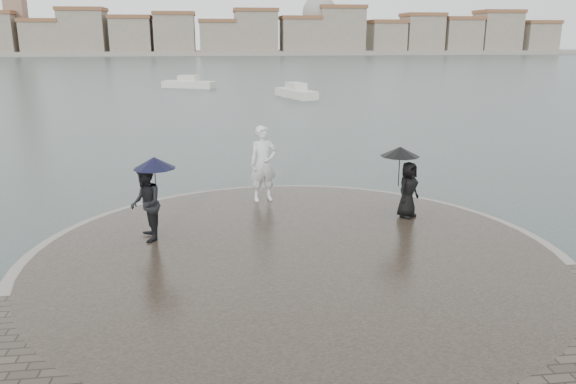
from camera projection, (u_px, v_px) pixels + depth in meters
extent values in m
plane|color=#2B3835|center=(324.00, 347.00, 9.67)|extent=(400.00, 400.00, 0.00)
cylinder|color=gray|center=(295.00, 261.00, 12.97)|extent=(12.50, 12.50, 0.32)
cylinder|color=#2D261E|center=(295.00, 260.00, 12.97)|extent=(11.90, 11.90, 0.36)
imported|color=silver|center=(263.00, 164.00, 16.75)|extent=(0.92, 0.70, 2.27)
imported|color=black|center=(146.00, 204.00, 13.48)|extent=(0.86, 1.02, 1.84)
cylinder|color=black|center=(156.00, 185.00, 13.49)|extent=(0.02, 0.02, 0.90)
cone|color=black|center=(154.00, 163.00, 13.34)|extent=(1.02, 1.02, 0.28)
imported|color=black|center=(408.00, 190.00, 15.29)|extent=(0.90, 0.85, 1.55)
cylinder|color=black|center=(399.00, 170.00, 15.21)|extent=(0.02, 0.02, 0.90)
cone|color=black|center=(400.00, 151.00, 15.07)|extent=(1.07, 1.07, 0.26)
cube|color=gray|center=(218.00, 53.00, 165.25)|extent=(260.00, 20.00, 1.20)
cube|color=gray|center=(43.00, 39.00, 155.30)|extent=(10.00, 10.00, 9.00)
cube|color=brown|center=(41.00, 20.00, 153.97)|extent=(10.60, 10.60, 1.00)
cube|color=gray|center=(84.00, 34.00, 156.28)|extent=(12.00, 10.00, 12.00)
cube|color=brown|center=(82.00, 9.00, 154.55)|extent=(12.60, 10.60, 1.00)
cube|color=gray|center=(132.00, 37.00, 158.19)|extent=(11.00, 10.00, 10.00)
cube|color=brown|center=(131.00, 17.00, 156.72)|extent=(11.60, 10.60, 1.00)
cube|color=gray|center=(175.00, 36.00, 159.56)|extent=(11.00, 10.00, 11.00)
cube|color=brown|center=(174.00, 13.00, 157.96)|extent=(11.60, 10.60, 1.00)
cube|color=gray|center=(218.00, 39.00, 161.34)|extent=(10.00, 10.00, 9.00)
cube|color=brown|center=(217.00, 21.00, 160.00)|extent=(10.60, 10.60, 1.00)
cube|color=gray|center=(256.00, 34.00, 162.32)|extent=(12.00, 10.00, 12.00)
cube|color=brown|center=(255.00, 10.00, 160.59)|extent=(12.60, 10.60, 1.00)
cube|color=gray|center=(300.00, 37.00, 164.22)|extent=(11.00, 10.00, 10.00)
cube|color=brown|center=(300.00, 18.00, 162.75)|extent=(11.60, 10.60, 1.00)
cube|color=gray|center=(340.00, 32.00, 165.33)|extent=(13.00, 10.00, 13.00)
cube|color=brown|center=(341.00, 7.00, 163.46)|extent=(13.60, 10.60, 1.00)
cube|color=gray|center=(386.00, 39.00, 167.63)|extent=(10.00, 10.00, 9.00)
cube|color=brown|center=(387.00, 22.00, 166.29)|extent=(10.60, 10.60, 1.00)
cube|color=gray|center=(421.00, 36.00, 168.74)|extent=(11.00, 10.00, 11.00)
cube|color=brown|center=(423.00, 15.00, 167.14)|extent=(11.60, 10.60, 1.00)
cube|color=gray|center=(459.00, 37.00, 170.39)|extent=(11.00, 10.00, 10.00)
cube|color=brown|center=(461.00, 18.00, 168.92)|extent=(11.60, 10.60, 1.00)
cube|color=gray|center=(497.00, 34.00, 171.63)|extent=(12.00, 10.00, 12.00)
cube|color=brown|center=(499.00, 12.00, 169.89)|extent=(12.60, 10.60, 1.00)
cube|color=gray|center=(536.00, 39.00, 173.66)|extent=(10.00, 10.00, 9.00)
cube|color=brown|center=(538.00, 22.00, 172.33)|extent=(10.60, 10.60, 1.00)
sphere|color=gray|center=(319.00, 13.00, 165.02)|extent=(10.00, 10.00, 10.00)
cube|color=beige|center=(296.00, 95.00, 49.21)|extent=(3.23, 5.72, 0.90)
cube|color=beige|center=(296.00, 88.00, 49.05)|extent=(1.76, 2.27, 0.90)
cube|color=beige|center=(189.00, 85.00, 58.59)|extent=(5.68, 3.65, 0.90)
cube|color=beige|center=(188.00, 80.00, 58.43)|extent=(2.31, 1.89, 0.90)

